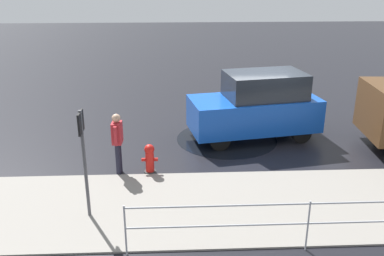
# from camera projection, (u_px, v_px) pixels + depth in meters

# --- Properties ---
(ground_plane) EXTENTS (60.00, 60.00, 0.00)m
(ground_plane) POSITION_uv_depth(u_px,v_px,m) (254.00, 136.00, 13.57)
(ground_plane) COLOR black
(kerb_strip) EXTENTS (24.00, 3.20, 0.04)m
(kerb_strip) POSITION_uv_depth(u_px,v_px,m) (288.00, 204.00, 9.64)
(kerb_strip) COLOR gray
(kerb_strip) RESTS_ON ground
(moving_hatchback) EXTENTS (4.14, 2.36, 2.06)m
(moving_hatchback) POSITION_uv_depth(u_px,v_px,m) (257.00, 106.00, 13.12)
(moving_hatchback) COLOR blue
(moving_hatchback) RESTS_ON ground
(fire_hydrant) EXTENTS (0.42, 0.31, 0.80)m
(fire_hydrant) POSITION_uv_depth(u_px,v_px,m) (150.00, 159.00, 10.98)
(fire_hydrant) COLOR red
(fire_hydrant) RESTS_ON ground
(pedestrian) EXTENTS (0.26, 0.57, 1.62)m
(pedestrian) POSITION_uv_depth(u_px,v_px,m) (117.00, 139.00, 10.79)
(pedestrian) COLOR #B2262D
(pedestrian) RESTS_ON ground
(sign_post) EXTENTS (0.07, 0.44, 2.40)m
(sign_post) POSITION_uv_depth(u_px,v_px,m) (83.00, 149.00, 8.63)
(sign_post) COLOR #4C4C51
(sign_post) RESTS_ON ground
(puddle_patch) EXTENTS (3.11, 3.11, 0.01)m
(puddle_patch) POSITION_uv_depth(u_px,v_px,m) (227.00, 139.00, 13.33)
(puddle_patch) COLOR black
(puddle_patch) RESTS_ON ground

